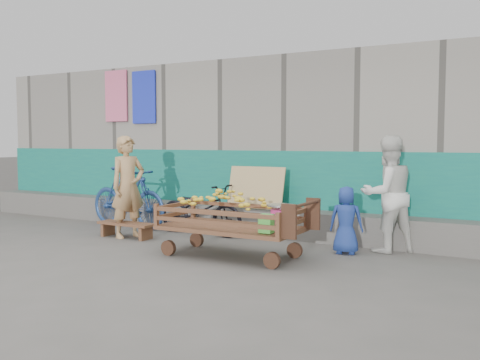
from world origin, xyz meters
The scene contains 9 objects.
ground centered at (0.00, 0.00, 0.00)m, with size 80.00×80.00×0.00m, color #5A5852.
building_wall centered at (0.00, 4.05, 1.47)m, with size 12.00×3.50×3.00m.
banana_cart centered at (0.72, 0.63, 0.60)m, with size 2.07×0.94×0.88m.
bench centered at (-1.44, 1.04, 0.18)m, with size 1.00×0.30×0.25m.
vendor_man centered at (-1.45, 1.09, 0.82)m, with size 0.60×0.39×1.65m, color tan.
woman centered at (2.51, 2.01, 0.82)m, with size 0.80×0.62×1.64m, color white.
child centered at (2.04, 1.59, 0.47)m, with size 0.46×0.30×0.94m, color navy.
bicycle_dark centered at (-0.54, 1.85, 0.43)m, with size 0.56×1.62×0.85m, color black.
bicycle_blue centered at (-2.12, 1.85, 0.55)m, with size 0.51×1.82×1.09m, color #274888.
Camera 1 is at (4.35, -5.52, 1.57)m, focal length 40.00 mm.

